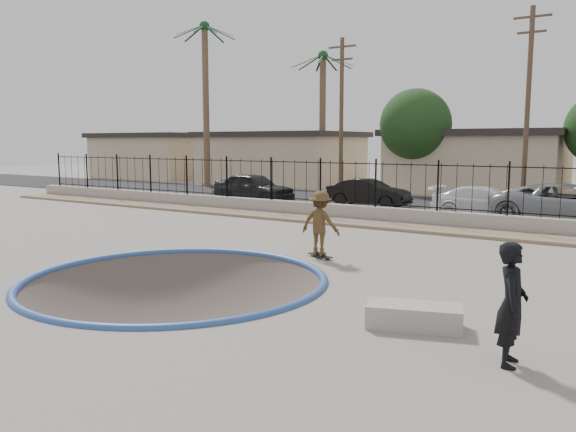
{
  "coord_description": "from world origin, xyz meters",
  "views": [
    {
      "loc": [
        8.95,
        -10.27,
        3.18
      ],
      "look_at": [
        1.16,
        2.0,
        1.24
      ],
      "focal_mm": 35.0,
      "sensor_mm": 36.0,
      "label": 1
    }
  ],
  "objects_px": {
    "skater": "(320,226)",
    "car_d": "(569,204)",
    "videographer": "(512,304)",
    "car_a": "(254,187)",
    "concrete_ledge": "(414,316)",
    "car_c": "(487,203)",
    "skateboard": "(320,255)",
    "car_b": "(369,193)"
  },
  "relations": [
    {
      "from": "skater",
      "to": "car_d",
      "type": "height_order",
      "value": "skater"
    },
    {
      "from": "videographer",
      "to": "car_a",
      "type": "relative_size",
      "value": 0.4
    },
    {
      "from": "videographer",
      "to": "car_d",
      "type": "xyz_separation_m",
      "value": [
        -0.88,
        15.47,
        -0.08
      ]
    },
    {
      "from": "concrete_ledge",
      "to": "videographer",
      "type": "bearing_deg",
      "value": -26.06
    },
    {
      "from": "car_c",
      "to": "car_d",
      "type": "xyz_separation_m",
      "value": [
        3.04,
        0.0,
        0.13
      ]
    },
    {
      "from": "skater",
      "to": "concrete_ledge",
      "type": "relative_size",
      "value": 1.09
    },
    {
      "from": "videographer",
      "to": "car_a",
      "type": "height_order",
      "value": "videographer"
    },
    {
      "from": "videographer",
      "to": "car_c",
      "type": "xyz_separation_m",
      "value": [
        -3.92,
        15.47,
        -0.21
      ]
    },
    {
      "from": "skateboard",
      "to": "car_d",
      "type": "xyz_separation_m",
      "value": [
        5.05,
        10.4,
        0.75
      ]
    },
    {
      "from": "skateboard",
      "to": "concrete_ledge",
      "type": "distance_m",
      "value": 5.96
    },
    {
      "from": "concrete_ledge",
      "to": "car_c",
      "type": "distance_m",
      "value": 14.8
    },
    {
      "from": "skateboard",
      "to": "car_a",
      "type": "relative_size",
      "value": 0.2
    },
    {
      "from": "skater",
      "to": "skateboard",
      "type": "distance_m",
      "value": 0.81
    },
    {
      "from": "concrete_ledge",
      "to": "car_c",
      "type": "height_order",
      "value": "car_c"
    },
    {
      "from": "skater",
      "to": "car_a",
      "type": "height_order",
      "value": "skater"
    },
    {
      "from": "skateboard",
      "to": "skater",
      "type": "bearing_deg",
      "value": -156.83
    },
    {
      "from": "car_d",
      "to": "videographer",
      "type": "bearing_deg",
      "value": -174.61
    },
    {
      "from": "car_a",
      "to": "car_c",
      "type": "xyz_separation_m",
      "value": [
        11.79,
        0.0,
        -0.11
      ]
    },
    {
      "from": "skater",
      "to": "skateboard",
      "type": "xyz_separation_m",
      "value": [
        0.0,
        0.0,
        -0.81
      ]
    },
    {
      "from": "skater",
      "to": "concrete_ledge",
      "type": "height_order",
      "value": "skater"
    },
    {
      "from": "skater",
      "to": "car_a",
      "type": "bearing_deg",
      "value": -47.89
    },
    {
      "from": "skateboard",
      "to": "concrete_ledge",
      "type": "relative_size",
      "value": 0.56
    },
    {
      "from": "videographer",
      "to": "car_a",
      "type": "bearing_deg",
      "value": 37.01
    },
    {
      "from": "skater",
      "to": "car_b",
      "type": "height_order",
      "value": "skater"
    },
    {
      "from": "car_c",
      "to": "skater",
      "type": "bearing_deg",
      "value": 170.29
    },
    {
      "from": "car_a",
      "to": "car_d",
      "type": "distance_m",
      "value": 14.83
    },
    {
      "from": "skater",
      "to": "car_d",
      "type": "xyz_separation_m",
      "value": [
        5.05,
        10.4,
        -0.06
      ]
    },
    {
      "from": "car_b",
      "to": "car_d",
      "type": "bearing_deg",
      "value": -99.32
    },
    {
      "from": "car_a",
      "to": "car_d",
      "type": "height_order",
      "value": "car_d"
    },
    {
      "from": "concrete_ledge",
      "to": "car_b",
      "type": "distance_m",
      "value": 17.91
    },
    {
      "from": "skater",
      "to": "videographer",
      "type": "height_order",
      "value": "videographer"
    },
    {
      "from": "concrete_ledge",
      "to": "skateboard",
      "type": "bearing_deg",
      "value": 134.86
    },
    {
      "from": "car_a",
      "to": "skater",
      "type": "bearing_deg",
      "value": -133.48
    },
    {
      "from": "car_c",
      "to": "car_a",
      "type": "bearing_deg",
      "value": 91.22
    },
    {
      "from": "videographer",
      "to": "car_c",
      "type": "distance_m",
      "value": 15.96
    },
    {
      "from": "car_d",
      "to": "car_b",
      "type": "bearing_deg",
      "value": 83.44
    },
    {
      "from": "car_a",
      "to": "car_b",
      "type": "height_order",
      "value": "car_a"
    },
    {
      "from": "car_b",
      "to": "skater",
      "type": "bearing_deg",
      "value": -162.46
    },
    {
      "from": "car_c",
      "to": "car_d",
      "type": "relative_size",
      "value": 0.8
    },
    {
      "from": "car_c",
      "to": "car_d",
      "type": "distance_m",
      "value": 3.04
    },
    {
      "from": "skater",
      "to": "videographer",
      "type": "bearing_deg",
      "value": 138.34
    },
    {
      "from": "videographer",
      "to": "concrete_ledge",
      "type": "relative_size",
      "value": 1.12
    }
  ]
}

